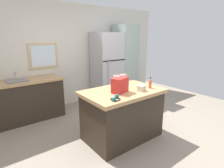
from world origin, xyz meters
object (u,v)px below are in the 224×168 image
Objects in this scene: refrigerator at (107,67)px; ear_defenders at (115,98)px; tall_cabinet at (125,61)px; shopping_bag at (120,85)px; bottle at (150,83)px; kitchen_island at (122,114)px; small_box at (142,88)px.

refrigerator is 2.52m from ear_defenders.
refrigerator is 0.90× the size of tall_cabinet.
shopping_bag reaches higher than bottle.
kitchen_island is 6.59× the size of ear_defenders.
small_box is 0.66× the size of bottle.
tall_cabinet is at bearing 54.90° from small_box.
ear_defenders is at bearing -172.79° from small_box.
tall_cabinet is 10.63× the size of bottle.
refrigerator is at bearing -179.98° from tall_cabinet.
tall_cabinet is 16.01× the size of small_box.
shopping_bag is 0.39m from small_box.
tall_cabinet is 2.32m from bottle.
small_box is at bearing -125.10° from tall_cabinet.
bottle is (-1.18, -2.00, -0.08)m from tall_cabinet.
shopping_bag reaches higher than kitchen_island.
small_box is (0.24, -0.21, 0.48)m from kitchen_island.
refrigerator is at bearing 61.28° from kitchen_island.
refrigerator reaches higher than shopping_bag.
small_box reaches higher than ear_defenders.
small_box is at bearing -110.47° from refrigerator.
tall_cabinet is (0.67, 0.00, 0.11)m from refrigerator.
refrigerator is (0.99, 1.81, 0.50)m from kitchen_island.
refrigerator is at bearing 59.44° from shopping_bag.
bottle is 0.89m from ear_defenders.
bottle is (0.25, 0.02, 0.04)m from small_box.
refrigerator is 9.09× the size of ear_defenders.
bottle is at bearing -120.49° from tall_cabinet.
ear_defenders is (-2.05, -2.11, -0.15)m from tall_cabinet.
kitchen_island is 0.72× the size of refrigerator.
bottle reaches higher than ear_defenders.
refrigerator reaches higher than kitchen_island.
refrigerator is at bearing 69.53° from small_box.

